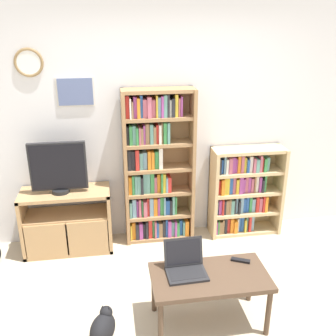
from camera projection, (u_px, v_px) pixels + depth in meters
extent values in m
cube|color=silver|center=(166.00, 125.00, 4.30)|extent=(6.58, 0.06, 2.60)
torus|color=olive|center=(29.00, 62.00, 3.81)|extent=(0.28, 0.03, 0.28)
cylinder|color=white|center=(29.00, 62.00, 3.81)|extent=(0.23, 0.02, 0.23)
cube|color=silver|center=(75.00, 92.00, 3.99)|extent=(0.38, 0.01, 0.30)
cube|color=slate|center=(75.00, 92.00, 3.98)|extent=(0.35, 0.02, 0.27)
cube|color=tan|center=(24.00, 224.00, 4.20)|extent=(0.04, 0.41, 0.70)
cube|color=tan|center=(110.00, 217.00, 4.33)|extent=(0.04, 0.41, 0.70)
cube|color=tan|center=(65.00, 193.00, 4.14)|extent=(0.94, 0.41, 0.04)
cube|color=tan|center=(70.00, 246.00, 4.38)|extent=(0.94, 0.41, 0.04)
cube|color=tan|center=(67.00, 215.00, 4.24)|extent=(0.87, 0.37, 0.04)
cube|color=tan|center=(46.00, 241.00, 4.10)|extent=(0.42, 0.02, 0.38)
cube|color=tan|center=(88.00, 238.00, 4.16)|extent=(0.42, 0.02, 0.38)
cylinder|color=black|center=(61.00, 191.00, 4.10)|extent=(0.18, 0.18, 0.04)
cube|color=black|center=(58.00, 166.00, 4.00)|extent=(0.57, 0.05, 0.51)
cube|color=black|center=(58.00, 167.00, 3.97)|extent=(0.54, 0.01, 0.47)
cube|color=#9E754C|center=(126.00, 170.00, 4.23)|extent=(0.04, 0.26, 1.73)
cube|color=#9E754C|center=(192.00, 166.00, 4.34)|extent=(0.04, 0.26, 1.73)
cube|color=#9E754C|center=(158.00, 164.00, 4.40)|extent=(0.77, 0.02, 1.73)
cube|color=#9E754C|center=(160.00, 236.00, 4.60)|extent=(0.69, 0.22, 0.04)
cube|color=#9E754C|center=(159.00, 214.00, 4.49)|extent=(0.69, 0.22, 0.04)
cube|color=#9E754C|center=(159.00, 192.00, 4.39)|extent=(0.69, 0.22, 0.04)
cube|color=#9E754C|center=(159.00, 168.00, 4.29)|extent=(0.69, 0.22, 0.04)
cube|color=#9E754C|center=(159.00, 144.00, 4.18)|extent=(0.69, 0.22, 0.04)
cube|color=#9E754C|center=(159.00, 118.00, 4.08)|extent=(0.69, 0.22, 0.04)
cube|color=#9E754C|center=(158.00, 91.00, 3.97)|extent=(0.69, 0.22, 0.04)
cube|color=gold|center=(131.00, 229.00, 4.51)|extent=(0.02, 0.20, 0.19)
cube|color=orange|center=(133.00, 228.00, 4.52)|extent=(0.04, 0.17, 0.21)
cube|color=#232328|center=(137.00, 228.00, 4.52)|extent=(0.04, 0.20, 0.20)
cube|color=#9E4293|center=(141.00, 228.00, 4.53)|extent=(0.04, 0.19, 0.20)
cube|color=#232328|center=(144.00, 228.00, 4.54)|extent=(0.03, 0.17, 0.18)
cube|color=#232328|center=(146.00, 227.00, 4.54)|extent=(0.03, 0.19, 0.22)
cube|color=red|center=(150.00, 226.00, 4.54)|extent=(0.04, 0.18, 0.23)
cube|color=#388947|center=(153.00, 226.00, 4.56)|extent=(0.02, 0.16, 0.21)
cube|color=#B75B70|center=(155.00, 226.00, 4.55)|extent=(0.02, 0.20, 0.21)
cube|color=#2856A8|center=(157.00, 227.00, 4.56)|extent=(0.02, 0.18, 0.19)
cube|color=#93704C|center=(160.00, 227.00, 4.57)|extent=(0.04, 0.18, 0.18)
cube|color=#232328|center=(163.00, 226.00, 4.57)|extent=(0.03, 0.18, 0.21)
cube|color=#2856A8|center=(166.00, 225.00, 4.57)|extent=(0.02, 0.18, 0.22)
cube|color=#9E4293|center=(169.00, 226.00, 4.57)|extent=(0.04, 0.20, 0.20)
cube|color=#5B9389|center=(172.00, 226.00, 4.59)|extent=(0.04, 0.17, 0.18)
cube|color=#9E4293|center=(175.00, 226.00, 4.59)|extent=(0.02, 0.20, 0.19)
cube|color=#388947|center=(177.00, 226.00, 4.60)|extent=(0.03, 0.19, 0.18)
cube|color=#2856A8|center=(180.00, 225.00, 4.61)|extent=(0.03, 0.16, 0.19)
cube|color=#5B9389|center=(183.00, 225.00, 4.61)|extent=(0.02, 0.19, 0.18)
cube|color=orange|center=(186.00, 225.00, 4.61)|extent=(0.04, 0.20, 0.19)
cube|color=#5B9389|center=(130.00, 207.00, 4.41)|extent=(0.03, 0.20, 0.19)
cube|color=#759EB7|center=(134.00, 206.00, 4.42)|extent=(0.04, 0.18, 0.22)
cube|color=#9E4293|center=(137.00, 206.00, 4.43)|extent=(0.02, 0.16, 0.19)
cube|color=#B75B70|center=(139.00, 205.00, 4.42)|extent=(0.03, 0.19, 0.22)
cube|color=#388947|center=(142.00, 206.00, 4.43)|extent=(0.02, 0.17, 0.20)
cube|color=#B75B70|center=(145.00, 206.00, 4.43)|extent=(0.04, 0.20, 0.19)
cube|color=red|center=(148.00, 205.00, 4.44)|extent=(0.02, 0.16, 0.21)
cube|color=#759EB7|center=(151.00, 204.00, 4.44)|extent=(0.04, 0.18, 0.22)
cube|color=orange|center=(155.00, 204.00, 4.45)|extent=(0.04, 0.18, 0.21)
cube|color=#9E4293|center=(158.00, 204.00, 4.46)|extent=(0.03, 0.17, 0.21)
cube|color=#388947|center=(161.00, 204.00, 4.46)|extent=(0.04, 0.17, 0.22)
cube|color=#759EB7|center=(164.00, 203.00, 4.46)|extent=(0.02, 0.19, 0.22)
cube|color=#2856A8|center=(167.00, 205.00, 4.48)|extent=(0.04, 0.17, 0.17)
cube|color=#232328|center=(170.00, 205.00, 4.48)|extent=(0.02, 0.18, 0.18)
cube|color=#5B9389|center=(172.00, 203.00, 4.48)|extent=(0.03, 0.19, 0.23)
cube|color=#388947|center=(175.00, 203.00, 4.49)|extent=(0.02, 0.18, 0.21)
cube|color=orange|center=(130.00, 183.00, 4.31)|extent=(0.03, 0.18, 0.21)
cube|color=#388947|center=(133.00, 183.00, 4.31)|extent=(0.02, 0.19, 0.22)
cube|color=#5B9389|center=(135.00, 183.00, 4.31)|extent=(0.03, 0.18, 0.21)
cube|color=#5B9389|center=(138.00, 183.00, 4.32)|extent=(0.04, 0.18, 0.21)
cube|color=#232328|center=(141.00, 183.00, 4.33)|extent=(0.03, 0.19, 0.19)
cube|color=#5B9389|center=(144.00, 181.00, 4.33)|extent=(0.03, 0.17, 0.24)
cube|color=#5B9389|center=(147.00, 181.00, 4.33)|extent=(0.04, 0.17, 0.23)
cube|color=#388947|center=(152.00, 181.00, 4.34)|extent=(0.04, 0.17, 0.23)
cube|color=#B75B70|center=(155.00, 183.00, 4.36)|extent=(0.03, 0.16, 0.18)
cube|color=orange|center=(158.00, 181.00, 4.36)|extent=(0.04, 0.16, 0.21)
cube|color=#388947|center=(161.00, 181.00, 4.35)|extent=(0.02, 0.20, 0.23)
cube|color=gold|center=(163.00, 181.00, 4.36)|extent=(0.03, 0.18, 0.22)
cube|color=#759EB7|center=(166.00, 183.00, 4.37)|extent=(0.02, 0.19, 0.17)
cube|color=red|center=(168.00, 182.00, 4.37)|extent=(0.04, 0.19, 0.18)
cube|color=#232328|center=(129.00, 159.00, 4.20)|extent=(0.03, 0.18, 0.22)
cube|color=#232328|center=(133.00, 159.00, 4.21)|extent=(0.04, 0.16, 0.21)
cube|color=red|center=(137.00, 158.00, 4.21)|extent=(0.04, 0.19, 0.22)
cube|color=#5B9389|center=(141.00, 159.00, 4.23)|extent=(0.04, 0.18, 0.19)
cube|color=#759EB7|center=(145.00, 159.00, 4.24)|extent=(0.04, 0.16, 0.19)
cube|color=orange|center=(149.00, 158.00, 4.23)|extent=(0.03, 0.19, 0.20)
cube|color=orange|center=(152.00, 158.00, 4.24)|extent=(0.03, 0.19, 0.20)
cube|color=#388947|center=(156.00, 158.00, 4.25)|extent=(0.04, 0.16, 0.19)
cube|color=white|center=(160.00, 156.00, 4.25)|extent=(0.04, 0.18, 0.23)
cube|color=#232328|center=(127.00, 134.00, 4.11)|extent=(0.02, 0.16, 0.19)
cube|color=#388947|center=(130.00, 134.00, 4.10)|extent=(0.03, 0.18, 0.20)
cube|color=#5B9389|center=(134.00, 134.00, 4.11)|extent=(0.03, 0.17, 0.20)
cube|color=#388947|center=(137.00, 135.00, 4.11)|extent=(0.02, 0.19, 0.18)
cube|color=#B75B70|center=(139.00, 134.00, 4.12)|extent=(0.02, 0.19, 0.18)
cube|color=#93704C|center=(141.00, 135.00, 4.13)|extent=(0.03, 0.18, 0.17)
cube|color=#9E4293|center=(144.00, 133.00, 4.13)|extent=(0.02, 0.17, 0.20)
cube|color=#93704C|center=(147.00, 133.00, 4.13)|extent=(0.04, 0.16, 0.21)
cube|color=#5B9389|center=(151.00, 133.00, 4.13)|extent=(0.03, 0.18, 0.21)
cube|color=#93704C|center=(154.00, 134.00, 4.14)|extent=(0.03, 0.18, 0.18)
cube|color=red|center=(157.00, 133.00, 4.15)|extent=(0.03, 0.15, 0.20)
cube|color=white|center=(159.00, 133.00, 4.15)|extent=(0.03, 0.19, 0.20)
cube|color=#93704C|center=(161.00, 132.00, 4.15)|extent=(0.02, 0.16, 0.22)
cube|color=#388947|center=(164.00, 131.00, 4.15)|extent=(0.04, 0.19, 0.22)
cube|color=#5B9389|center=(167.00, 131.00, 4.15)|extent=(0.03, 0.20, 0.23)
cube|color=red|center=(127.00, 106.00, 4.00)|extent=(0.04, 0.16, 0.23)
cube|color=white|center=(130.00, 107.00, 4.00)|extent=(0.02, 0.20, 0.21)
cube|color=#93704C|center=(132.00, 109.00, 4.01)|extent=(0.02, 0.20, 0.17)
cube|color=#9E4293|center=(135.00, 106.00, 4.01)|extent=(0.03, 0.16, 0.22)
cube|color=orange|center=(138.00, 107.00, 4.01)|extent=(0.03, 0.20, 0.21)
cube|color=#2856A8|center=(141.00, 105.00, 4.02)|extent=(0.03, 0.16, 0.23)
cube|color=#B75B70|center=(144.00, 107.00, 4.03)|extent=(0.04, 0.17, 0.19)
cube|color=#B75B70|center=(149.00, 106.00, 4.02)|extent=(0.04, 0.20, 0.21)
cube|color=#B75B70|center=(153.00, 107.00, 4.04)|extent=(0.04, 0.16, 0.18)
cube|color=gold|center=(156.00, 105.00, 4.03)|extent=(0.02, 0.19, 0.23)
cube|color=#759EB7|center=(158.00, 106.00, 4.04)|extent=(0.03, 0.17, 0.21)
cube|color=#9E4293|center=(161.00, 105.00, 4.04)|extent=(0.02, 0.20, 0.22)
cube|color=#5B9389|center=(164.00, 105.00, 4.05)|extent=(0.03, 0.19, 0.23)
cube|color=#232328|center=(167.00, 104.00, 4.05)|extent=(0.02, 0.19, 0.23)
cube|color=white|center=(169.00, 107.00, 4.07)|extent=(0.02, 0.17, 0.18)
cube|color=#232328|center=(172.00, 106.00, 4.06)|extent=(0.03, 0.19, 0.19)
cube|color=gold|center=(175.00, 104.00, 4.06)|extent=(0.03, 0.18, 0.23)
cube|color=#B75B70|center=(178.00, 106.00, 4.08)|extent=(0.02, 0.17, 0.19)
cube|color=#9E4293|center=(180.00, 105.00, 4.08)|extent=(0.02, 0.17, 0.21)
cube|color=tan|center=(213.00, 194.00, 4.48)|extent=(0.04, 0.30, 1.05)
cube|color=tan|center=(279.00, 189.00, 4.60)|extent=(0.04, 0.30, 1.05)
cube|color=tan|center=(242.00, 187.00, 4.67)|extent=(0.83, 0.02, 1.05)
cube|color=tan|center=(243.00, 229.00, 4.73)|extent=(0.75, 0.26, 0.04)
cube|color=tan|center=(245.00, 211.00, 4.63)|extent=(0.75, 0.26, 0.04)
cube|color=tan|center=(246.00, 192.00, 4.54)|extent=(0.75, 0.26, 0.04)
cube|color=tan|center=(248.00, 171.00, 4.45)|extent=(0.75, 0.26, 0.04)
cube|color=tan|center=(250.00, 150.00, 4.35)|extent=(0.75, 0.26, 0.04)
cube|color=#9E4293|center=(214.00, 224.00, 4.65)|extent=(0.02, 0.23, 0.16)
cube|color=#388947|center=(216.00, 224.00, 4.65)|extent=(0.02, 0.23, 0.17)
cube|color=#93704C|center=(218.00, 224.00, 4.66)|extent=(0.04, 0.22, 0.16)
cube|color=#93704C|center=(221.00, 223.00, 4.66)|extent=(0.02, 0.21, 0.18)
cube|color=#232328|center=(224.00, 222.00, 4.66)|extent=(0.03, 0.22, 0.19)
cube|color=red|center=(226.00, 223.00, 4.67)|extent=(0.03, 0.19, 0.17)
cube|color=orange|center=(230.00, 222.00, 4.67)|extent=(0.04, 0.21, 0.18)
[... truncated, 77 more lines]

